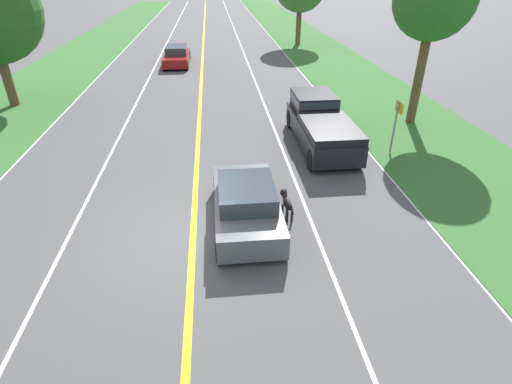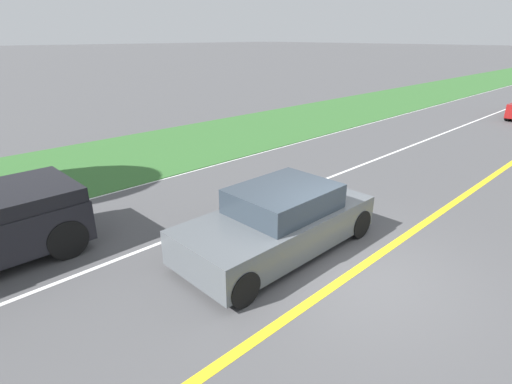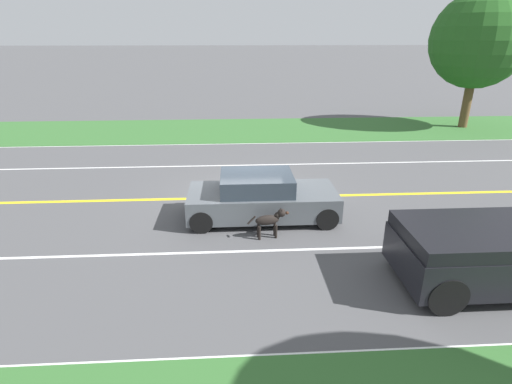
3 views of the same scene
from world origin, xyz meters
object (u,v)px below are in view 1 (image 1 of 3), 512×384
at_px(pickup_truck, 320,123).
at_px(oncoming_car, 177,56).
at_px(ego_car, 246,204).
at_px(street_sign, 396,121).
at_px(roadside_tree_right_near, 435,0).
at_px(dog, 287,202).

bearing_deg(pickup_truck, oncoming_car, 113.64).
xyz_separation_m(ego_car, oncoming_car, (-3.43, 21.76, -0.02)).
relative_size(pickup_truck, street_sign, 2.53).
xyz_separation_m(pickup_truck, oncoming_car, (-7.03, 16.07, -0.29)).
bearing_deg(oncoming_car, street_sign, 118.70).
height_order(ego_car, roadside_tree_right_near, roadside_tree_right_near).
height_order(oncoming_car, roadside_tree_right_near, roadside_tree_right_near).
bearing_deg(street_sign, roadside_tree_right_near, 55.23).
relative_size(dog, roadside_tree_right_near, 0.16).
bearing_deg(roadside_tree_right_near, pickup_truck, -157.95).
distance_m(dog, roadside_tree_right_near, 11.64).
bearing_deg(street_sign, ego_car, -145.71).
distance_m(oncoming_car, street_sign, 20.02).
bearing_deg(dog, ego_car, 178.43).
distance_m(ego_car, pickup_truck, 6.74).
height_order(oncoming_car, street_sign, street_sign).
bearing_deg(roadside_tree_right_near, dog, -134.33).
relative_size(dog, oncoming_car, 0.23).
bearing_deg(ego_car, street_sign, 34.29).
bearing_deg(dog, oncoming_car, 93.36).
height_order(dog, pickup_truck, pickup_truck).
bearing_deg(street_sign, pickup_truck, 150.13).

